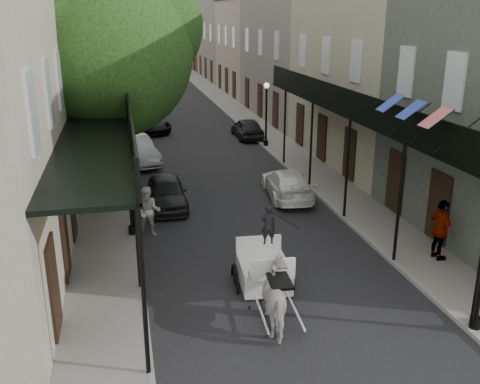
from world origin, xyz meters
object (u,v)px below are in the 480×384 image
car_left_near (167,192)px  car_right_near (287,184)px  lamppost_right_far (266,113)px  pedestrian_sidewalk_right (441,230)px  pedestrian_walking (148,212)px  car_left_mid (136,150)px  tree_far (116,43)px  carriage (261,247)px  car_left_far (146,123)px  pedestrian_sidewalk_left (121,161)px  horse (280,298)px  car_right_far (247,128)px  tree_near (116,44)px  lamppost_left (129,182)px

car_left_near → car_right_near: car_left_near is taller
lamppost_right_far → pedestrian_sidewalk_right: size_ratio=1.87×
pedestrian_walking → pedestrian_sidewalk_right: (8.92, -4.20, 0.19)m
lamppost_right_far → car_right_near: (-1.50, -9.00, -1.43)m
lamppost_right_far → car_left_mid: bearing=-165.2°
tree_far → carriage: 23.15m
tree_far → car_left_far: 5.47m
pedestrian_sidewalk_left → car_right_near: pedestrian_sidewalk_left is taller
pedestrian_walking → lamppost_right_far: bearing=69.9°
lamppost_right_far → pedestrian_sidewalk_right: (1.32, -16.21, -0.94)m
pedestrian_sidewalk_right → car_right_near: pedestrian_sidewalk_right is taller
car_left_far → horse: bearing=-106.1°
carriage → car_right_far: (4.03, 18.87, -0.41)m
horse → car_right_near: bearing=-104.4°
carriage → pedestrian_sidewalk_right: carriage is taller
pedestrian_walking → car_right_near: pedestrian_walking is taller
tree_near → pedestrian_sidewalk_right: bearing=-41.1°
car_left_near → car_right_near: size_ratio=0.90×
lamppost_right_far → car_right_far: (-0.50, 2.71, -1.40)m
tree_near → carriage: bearing=-65.7°
pedestrian_sidewalk_left → horse: bearing=67.5°
lamppost_right_far → car_right_far: size_ratio=0.97×
pedestrian_sidewalk_left → pedestrian_sidewalk_right: size_ratio=0.97×
lamppost_right_far → car_left_mid: (-7.70, -2.04, -1.32)m
tree_near → pedestrian_sidewalk_right: size_ratio=4.86×
lamppost_left → car_left_far: (1.50, 18.00, -1.42)m
tree_near → lamppost_left: (0.10, -4.18, -4.44)m
pedestrian_sidewalk_left → lamppost_left: bearing=54.0°
car_right_near → car_left_near: bearing=6.6°
lamppost_left → car_left_mid: (0.50, 9.96, -1.32)m
pedestrian_sidewalk_right → car_right_near: 7.75m
car_left_near → carriage: bearing=-72.3°
pedestrian_sidewalk_right → car_left_far: (-8.02, 22.21, -0.49)m
tree_near → pedestrian_walking: bearing=-80.5°
lamppost_left → car_right_near: (6.70, 3.00, -1.43)m
pedestrian_walking → car_left_far: 18.03m
pedestrian_sidewalk_left → car_right_near: 7.86m
tree_near → car_left_near: bearing=-38.9°
lamppost_right_far → car_left_far: bearing=138.2°
carriage → pedestrian_sidewalk_right: bearing=3.4°
pedestrian_sidewalk_left → car_left_far: (1.76, 11.39, -0.45)m
lamppost_right_far → car_right_near: size_ratio=0.87×
lamppost_right_far → pedestrian_sidewalk_right: bearing=-85.4°
lamppost_right_far → tree_far: bearing=143.5°
horse → pedestrian_walking: bearing=-62.7°
carriage → lamppost_left: bearing=135.4°
lamppost_right_far → pedestrian_sidewalk_left: (-8.46, -5.39, -0.97)m
pedestrian_sidewalk_left → car_left_mid: size_ratio=0.43×
lamppost_left → lamppost_right_far: (8.20, 12.00, 0.00)m
carriage → car_left_near: (-2.17, 7.04, -0.41)m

